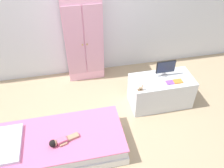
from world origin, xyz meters
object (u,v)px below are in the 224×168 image
at_px(bed, 62,143).
at_px(book_orange, 178,81).
at_px(tv_stand, 160,91).
at_px(doll, 59,142).
at_px(book_purple, 170,82).
at_px(wardrobe, 84,40).
at_px(tv_monitor, 166,67).
at_px(rocking_horse_toy, 141,88).

bearing_deg(bed, book_orange, 15.06).
relative_size(bed, tv_stand, 1.71).
xyz_separation_m(doll, tv_stand, (1.66, 0.71, -0.07)).
relative_size(doll, book_purple, 3.35).
height_order(wardrobe, tv_monitor, wardrobe).
distance_m(tv_stand, book_purple, 0.29).
height_order(bed, tv_monitor, tv_monitor).
height_order(doll, book_purple, book_purple).
relative_size(wardrobe, rocking_horse_toy, 15.04).
bearing_deg(doll, tv_stand, 23.27).
distance_m(tv_monitor, book_purple, 0.25).
bearing_deg(book_orange, book_purple, 180.00).
bearing_deg(rocking_horse_toy, tv_stand, 23.43).
xyz_separation_m(bed, wardrobe, (0.54, 1.62, 0.63)).
xyz_separation_m(tv_monitor, book_purple, (0.01, -0.20, -0.15)).
height_order(wardrobe, book_purple, wardrobe).
distance_m(rocking_horse_toy, book_purple, 0.50).
xyz_separation_m(tv_stand, rocking_horse_toy, (-0.42, -0.18, 0.30)).
height_order(rocking_horse_toy, book_purple, rocking_horse_toy).
bearing_deg(rocking_horse_toy, wardrobe, 119.86).
height_order(bed, rocking_horse_toy, rocking_horse_toy).
bearing_deg(wardrobe, tv_monitor, -38.57).
bearing_deg(wardrobe, book_orange, -40.83).
bearing_deg(wardrobe, rocking_horse_toy, -60.14).
xyz_separation_m(bed, doll, (-0.02, -0.10, 0.18)).
bearing_deg(doll, book_purple, 19.12).
xyz_separation_m(tv_stand, book_orange, (0.20, -0.11, 0.26)).
bearing_deg(bed, tv_stand, 20.34).
bearing_deg(doll, tv_monitor, 24.92).
bearing_deg(bed, tv_monitor, 22.18).
distance_m(bed, book_purple, 1.83).
distance_m(doll, tv_monitor, 1.93).
relative_size(bed, book_orange, 11.93).
distance_m(tv_stand, tv_monitor, 0.42).
distance_m(rocking_horse_toy, book_orange, 0.62).
xyz_separation_m(wardrobe, rocking_horse_toy, (0.68, -1.19, -0.22)).
xyz_separation_m(doll, book_orange, (1.86, 0.60, 0.20)).
xyz_separation_m(book_purple, book_orange, (0.13, 0.00, 0.00)).
bearing_deg(book_orange, tv_monitor, 125.22).
bearing_deg(rocking_horse_toy, tv_monitor, 29.11).
height_order(tv_stand, rocking_horse_toy, rocking_horse_toy).
distance_m(bed, rocking_horse_toy, 1.36).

